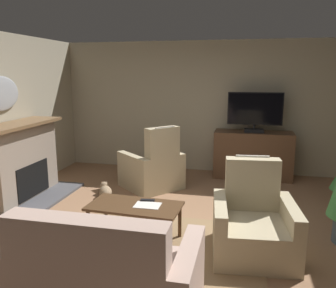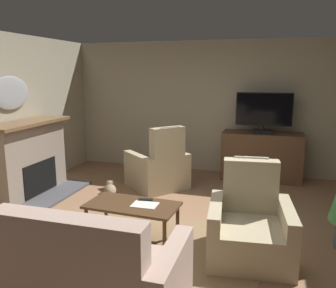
{
  "view_description": "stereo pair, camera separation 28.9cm",
  "coord_description": "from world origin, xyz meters",
  "px_view_note": "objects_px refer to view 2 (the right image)",
  "views": [
    {
      "loc": [
        0.76,
        -3.9,
        1.97
      ],
      "look_at": [
        -0.19,
        0.33,
        1.08
      ],
      "focal_mm": 37.28,
      "sensor_mm": 36.0,
      "label": 1
    },
    {
      "loc": [
        1.04,
        -3.83,
        1.97
      ],
      "look_at": [
        -0.19,
        0.33,
        1.08
      ],
      "focal_mm": 37.28,
      "sensor_mm": 36.0,
      "label": 2
    }
  ],
  "objects_px": {
    "coffee_table": "(132,208)",
    "wall_mirror_oval": "(11,93)",
    "fireplace": "(29,161)",
    "sofa_floral": "(89,280)",
    "armchair_in_far_corner": "(250,228)",
    "tv_remote": "(146,200)",
    "armchair_beside_cabinet": "(159,169)",
    "television": "(264,112)",
    "folded_newspaper": "(145,205)",
    "cat": "(110,190)",
    "tv_cabinet": "(261,157)"
  },
  "relations": [
    {
      "from": "wall_mirror_oval",
      "to": "armchair_beside_cabinet",
      "type": "distance_m",
      "value": 2.68
    },
    {
      "from": "fireplace",
      "to": "sofa_floral",
      "type": "xyz_separation_m",
      "value": [
        2.36,
        -2.35,
        -0.24
      ]
    },
    {
      "from": "coffee_table",
      "to": "folded_newspaper",
      "type": "height_order",
      "value": "folded_newspaper"
    },
    {
      "from": "tv_remote",
      "to": "television",
      "type": "bearing_deg",
      "value": 56.62
    },
    {
      "from": "television",
      "to": "tv_remote",
      "type": "relative_size",
      "value": 5.85
    },
    {
      "from": "folded_newspaper",
      "to": "cat",
      "type": "relative_size",
      "value": 0.47
    },
    {
      "from": "coffee_table",
      "to": "armchair_in_far_corner",
      "type": "distance_m",
      "value": 1.37
    },
    {
      "from": "armchair_beside_cabinet",
      "to": "fireplace",
      "type": "bearing_deg",
      "value": -153.36
    },
    {
      "from": "folded_newspaper",
      "to": "armchair_beside_cabinet",
      "type": "distance_m",
      "value": 1.97
    },
    {
      "from": "tv_remote",
      "to": "armchair_beside_cabinet",
      "type": "xyz_separation_m",
      "value": [
        -0.41,
        1.78,
        -0.12
      ]
    },
    {
      "from": "armchair_in_far_corner",
      "to": "cat",
      "type": "xyz_separation_m",
      "value": [
        -2.29,
        1.28,
        -0.21
      ]
    },
    {
      "from": "armchair_beside_cabinet",
      "to": "cat",
      "type": "distance_m",
      "value": 0.92
    },
    {
      "from": "coffee_table",
      "to": "wall_mirror_oval",
      "type": "bearing_deg",
      "value": 157.98
    },
    {
      "from": "folded_newspaper",
      "to": "cat",
      "type": "height_order",
      "value": "folded_newspaper"
    },
    {
      "from": "fireplace",
      "to": "armchair_in_far_corner",
      "type": "bearing_deg",
      "value": -15.17
    },
    {
      "from": "tv_cabinet",
      "to": "television",
      "type": "bearing_deg",
      "value": -90.0
    },
    {
      "from": "folded_newspaper",
      "to": "cat",
      "type": "distance_m",
      "value": 1.71
    },
    {
      "from": "armchair_in_far_corner",
      "to": "folded_newspaper",
      "type": "bearing_deg",
      "value": -179.7
    },
    {
      "from": "wall_mirror_oval",
      "to": "coffee_table",
      "type": "bearing_deg",
      "value": -22.02
    },
    {
      "from": "folded_newspaper",
      "to": "armchair_in_far_corner",
      "type": "bearing_deg",
      "value": -0.27
    },
    {
      "from": "armchair_beside_cabinet",
      "to": "cat",
      "type": "height_order",
      "value": "armchair_beside_cabinet"
    },
    {
      "from": "fireplace",
      "to": "folded_newspaper",
      "type": "xyz_separation_m",
      "value": [
        2.33,
        -0.97,
        -0.13
      ]
    },
    {
      "from": "wall_mirror_oval",
      "to": "cat",
      "type": "height_order",
      "value": "wall_mirror_oval"
    },
    {
      "from": "fireplace",
      "to": "sofa_floral",
      "type": "height_order",
      "value": "fireplace"
    },
    {
      "from": "fireplace",
      "to": "wall_mirror_oval",
      "type": "height_order",
      "value": "wall_mirror_oval"
    },
    {
      "from": "tv_cabinet",
      "to": "fireplace",
      "type": "bearing_deg",
      "value": -150.92
    },
    {
      "from": "wall_mirror_oval",
      "to": "sofa_floral",
      "type": "relative_size",
      "value": 0.56
    },
    {
      "from": "fireplace",
      "to": "cat",
      "type": "xyz_separation_m",
      "value": [
        1.26,
        0.32,
        -0.48
      ]
    },
    {
      "from": "television",
      "to": "folded_newspaper",
      "type": "height_order",
      "value": "television"
    },
    {
      "from": "wall_mirror_oval",
      "to": "armchair_in_far_corner",
      "type": "distance_m",
      "value": 4.14
    },
    {
      "from": "coffee_table",
      "to": "cat",
      "type": "bearing_deg",
      "value": 125.4
    },
    {
      "from": "tv_cabinet",
      "to": "sofa_floral",
      "type": "height_order",
      "value": "sofa_floral"
    },
    {
      "from": "sofa_floral",
      "to": "cat",
      "type": "xyz_separation_m",
      "value": [
        -1.1,
        2.66,
        -0.23
      ]
    },
    {
      "from": "television",
      "to": "folded_newspaper",
      "type": "distance_m",
      "value": 3.26
    },
    {
      "from": "armchair_beside_cabinet",
      "to": "tv_cabinet",
      "type": "bearing_deg",
      "value": 31.66
    },
    {
      "from": "armchair_in_far_corner",
      "to": "tv_remote",
      "type": "bearing_deg",
      "value": 174.17
    },
    {
      "from": "fireplace",
      "to": "sofa_floral",
      "type": "bearing_deg",
      "value": -44.86
    },
    {
      "from": "wall_mirror_oval",
      "to": "tv_remote",
      "type": "height_order",
      "value": "wall_mirror_oval"
    },
    {
      "from": "television",
      "to": "tv_remote",
      "type": "height_order",
      "value": "television"
    },
    {
      "from": "wall_mirror_oval",
      "to": "television",
      "type": "relative_size",
      "value": 0.84
    },
    {
      "from": "television",
      "to": "sofa_floral",
      "type": "xyz_separation_m",
      "value": [
        -1.21,
        -4.28,
        -0.94
      ]
    },
    {
      "from": "wall_mirror_oval",
      "to": "fireplace",
      "type": "bearing_deg",
      "value": 0.0
    },
    {
      "from": "tv_remote",
      "to": "coffee_table",
      "type": "bearing_deg",
      "value": -136.51
    },
    {
      "from": "television",
      "to": "coffee_table",
      "type": "bearing_deg",
      "value": -115.52
    },
    {
      "from": "television",
      "to": "tv_remote",
      "type": "xyz_separation_m",
      "value": [
        -1.28,
        -2.77,
        -0.82
      ]
    },
    {
      "from": "wall_mirror_oval",
      "to": "folded_newspaper",
      "type": "height_order",
      "value": "wall_mirror_oval"
    },
    {
      "from": "fireplace",
      "to": "tv_cabinet",
      "type": "xyz_separation_m",
      "value": [
        3.57,
        1.99,
        -0.16
      ]
    },
    {
      "from": "fireplace",
      "to": "tv_cabinet",
      "type": "height_order",
      "value": "fireplace"
    },
    {
      "from": "television",
      "to": "cat",
      "type": "xyz_separation_m",
      "value": [
        -2.31,
        -1.62,
        -1.17
      ]
    },
    {
      "from": "sofa_floral",
      "to": "tv_cabinet",
      "type": "bearing_deg",
      "value": 74.37
    }
  ]
}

